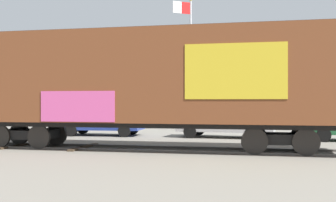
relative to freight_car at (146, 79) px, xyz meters
name	(u,v)px	position (x,y,z in m)	size (l,w,h in m)	color
ground_plane	(184,151)	(1.47, 0.00, -2.67)	(260.00, 260.00, 0.00)	slate
track	(161,149)	(0.56, 0.04, -2.63)	(59.95, 6.17, 0.08)	#4C4742
freight_car	(146,79)	(0.00, 0.00, 0.00)	(15.45, 4.10, 4.67)	brown
flagpole	(188,49)	(-0.94, 10.49, 2.43)	(1.02, 0.92, 8.24)	silver
hillside	(275,82)	(1.45, 77.19, 3.27)	(147.45, 34.47, 16.64)	silver
parked_car_blue	(101,120)	(-4.56, 5.73, -1.84)	(4.42, 2.33, 1.64)	navy
parked_car_silver	(224,120)	(1.98, 6.26, -1.80)	(4.82, 2.06, 1.77)	#B7BABF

